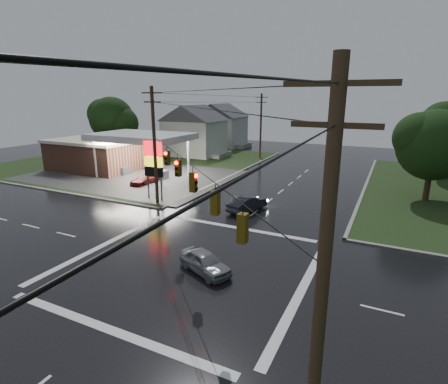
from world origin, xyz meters
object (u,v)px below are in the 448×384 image
at_px(utility_pole_se, 321,296).
at_px(house_near, 195,130).
at_px(tree_nw_behind, 112,119).
at_px(car_north, 247,203).
at_px(pylon_sign, 153,160).
at_px(house_far, 220,125).
at_px(utility_pole_n, 261,125).
at_px(gas_station, 107,152).
at_px(tree_ne_near, 436,145).
at_px(utility_pole_nw, 155,145).
at_px(car_pump, 145,179).
at_px(car_crossing, 205,262).

relative_size(utility_pole_se, house_near, 1.00).
bearing_deg(tree_nw_behind, car_north, -29.55).
distance_m(pylon_sign, house_far, 39.21).
relative_size(utility_pole_n, car_north, 2.45).
xyz_separation_m(gas_station, tree_ne_near, (39.82, 2.29, 3.01)).
bearing_deg(tree_nw_behind, house_near, 24.98).
distance_m(gas_station, house_near, 17.07).
distance_m(pylon_sign, tree_nw_behind, 30.49).
xyz_separation_m(utility_pole_nw, house_far, (-12.45, 38.50, -1.32)).
bearing_deg(tree_nw_behind, car_pump, -39.05).
height_order(pylon_sign, tree_ne_near, tree_ne_near).
bearing_deg(utility_pole_n, gas_station, -131.47).
distance_m(utility_pole_n, car_north, 28.52).
bearing_deg(tree_ne_near, car_north, -144.30).
distance_m(utility_pole_se, car_crossing, 13.25).
height_order(utility_pole_se, house_near, utility_pole_se).
distance_m(house_near, car_crossing, 42.84).
relative_size(utility_pole_se, car_north, 2.56).
bearing_deg(tree_ne_near, gas_station, -176.70).
relative_size(house_near, car_crossing, 2.94).
xyz_separation_m(tree_nw_behind, tree_ne_near, (47.98, -8.00, -0.62)).
bearing_deg(car_crossing, house_far, 49.74).
xyz_separation_m(utility_pole_se, tree_nw_behind, (-43.34, 39.49, 0.46)).
bearing_deg(gas_station, utility_pole_nw, -32.23).
xyz_separation_m(utility_pole_nw, utility_pole_se, (19.00, -19.00, 0.00)).
relative_size(utility_pole_n, house_far, 0.95).
distance_m(utility_pole_se, house_far, 65.55).
bearing_deg(house_far, car_north, -60.07).
distance_m(utility_pole_n, tree_nw_behind, 25.63).
height_order(pylon_sign, house_far, house_far).
xyz_separation_m(utility_pole_se, utility_pole_n, (-19.00, 47.50, -0.25)).
distance_m(gas_station, utility_pole_se, 45.83).
relative_size(house_near, tree_ne_near, 1.23).
relative_size(pylon_sign, utility_pole_se, 0.55).
relative_size(tree_ne_near, car_north, 2.09).
bearing_deg(car_north, car_pump, 1.12).
bearing_deg(car_pump, pylon_sign, -39.47).
relative_size(utility_pole_nw, house_near, 1.00).
bearing_deg(tree_ne_near, tree_nw_behind, 170.53).
bearing_deg(utility_pole_se, car_north, 116.39).
bearing_deg(car_pump, house_near, 107.85).
bearing_deg(house_near, house_far, 94.76).
bearing_deg(gas_station, house_far, 82.50).
xyz_separation_m(house_far, tree_ne_near, (36.09, -26.01, 1.16)).
xyz_separation_m(gas_station, car_north, (24.88, -8.44, -1.84)).
bearing_deg(car_north, house_far, -44.26).
bearing_deg(utility_pole_nw, car_pump, 136.91).
height_order(gas_station, utility_pole_nw, utility_pole_nw).
bearing_deg(house_near, tree_nw_behind, -155.02).
bearing_deg(gas_station, car_pump, -24.26).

